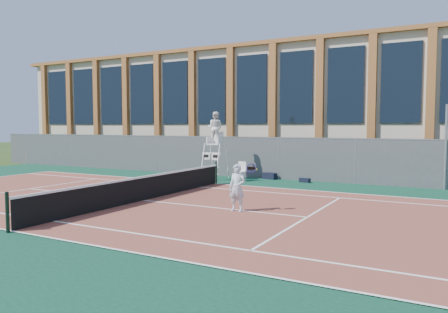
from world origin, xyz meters
The scene contains 13 objects.
ground centered at (0.00, 0.00, 0.00)m, with size 120.00×120.00×0.00m, color #233814.
apron centered at (0.00, 1.00, 0.01)m, with size 36.00×20.00×0.01m, color #0C3521.
tennis_court centered at (0.00, 0.00, 0.02)m, with size 23.77×10.97×0.02m, color brown.
tennis_net centered at (0.00, 0.00, 0.54)m, with size 0.10×11.30×1.10m.
fence centered at (0.00, 8.80, 1.10)m, with size 40.00×0.06×2.20m, color #595E60, non-canonical shape.
hedge centered at (0.00, 10.00, 1.10)m, with size 40.00×1.40×2.20m, color black.
building centered at (0.00, 17.95, 4.15)m, with size 45.00×10.60×8.22m.
steel_pole centered at (9.91, 8.70, 1.89)m, with size 0.12×0.12×3.79m, color #9EA0A5.
umpire_chair centered at (-0.87, 7.05, 2.65)m, with size 1.01×1.56×3.63m.
plastic_chair centered at (0.60, 7.15, 0.60)m, with size 0.52×0.52×1.00m.
sports_bag_near centered at (1.57, 8.59, 0.18)m, with size 0.79×0.31×0.34m, color black.
sports_bag_far centered at (3.67, 8.16, 0.12)m, with size 0.54×0.24×0.22m, color black.
tennis_player centered at (4.08, -0.18, 0.82)m, with size 0.89×0.62×1.58m.
Camera 1 is at (10.47, -12.88, 2.83)m, focal length 35.00 mm.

